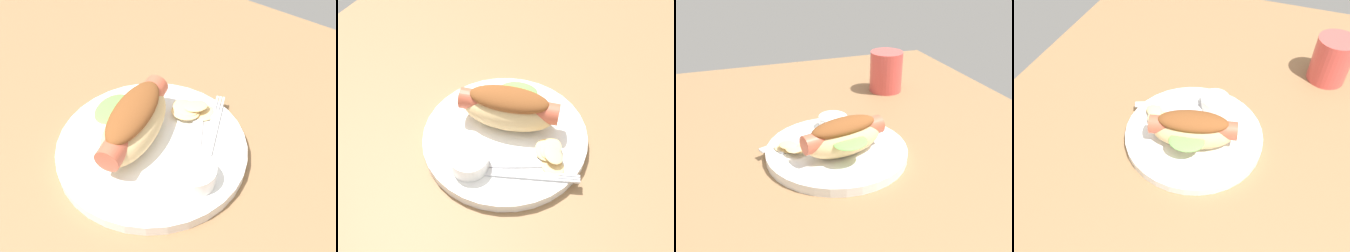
# 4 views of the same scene
# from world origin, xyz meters

# --- Properties ---
(ground_plane) EXTENTS (1.20, 0.90, 0.02)m
(ground_plane) POSITION_xyz_m (0.00, 0.00, -0.01)
(ground_plane) COLOR olive
(plate) EXTENTS (0.25, 0.25, 0.02)m
(plate) POSITION_xyz_m (-0.03, -0.03, 0.01)
(plate) COLOR white
(plate) RESTS_ON ground_plane
(hot_dog) EXTENTS (0.11, 0.15, 0.06)m
(hot_dog) POSITION_xyz_m (-0.01, -0.02, 0.05)
(hot_dog) COLOR #DBB77A
(hot_dog) RESTS_ON plate
(sauce_ramekin) EXTENTS (0.05, 0.05, 0.02)m
(sauce_ramekin) POSITION_xyz_m (-0.11, -0.01, 0.03)
(sauce_ramekin) COLOR white
(sauce_ramekin) RESTS_ON plate
(fork) EXTENTS (0.07, 0.15, 0.00)m
(fork) POSITION_xyz_m (-0.09, -0.08, 0.02)
(fork) COLOR silver
(fork) RESTS_ON plate
(knife) EXTENTS (0.08, 0.13, 0.00)m
(knife) POSITION_xyz_m (-0.07, -0.06, 0.02)
(knife) COLOR silver
(knife) RESTS_ON plate
(chips_pile) EXTENTS (0.07, 0.07, 0.02)m
(chips_pile) POSITION_xyz_m (-0.04, -0.10, 0.02)
(chips_pile) COLOR #E6C07D
(chips_pile) RESTS_ON plate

